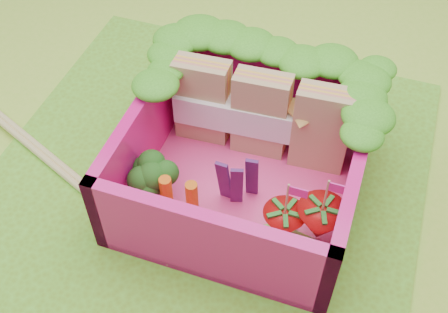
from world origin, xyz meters
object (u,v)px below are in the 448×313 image
at_px(broccoli, 152,179).
at_px(bento_box, 245,159).
at_px(strawberry_left, 283,225).
at_px(chopsticks, 39,150).
at_px(strawberry_right, 320,223).
at_px(sandwich_stack, 262,115).

bearing_deg(broccoli, bento_box, 32.26).
xyz_separation_m(broccoli, strawberry_left, (0.77, -0.01, -0.07)).
bearing_deg(broccoli, chopsticks, 171.26).
xyz_separation_m(bento_box, strawberry_left, (0.32, -0.29, -0.10)).
distance_m(strawberry_right, chopsticks, 1.83).
relative_size(strawberry_right, chopsticks, 0.22).
distance_m(bento_box, strawberry_right, 0.56).
relative_size(bento_box, strawberry_right, 2.57).
xyz_separation_m(sandwich_stack, strawberry_left, (0.31, -0.61, -0.16)).
distance_m(bento_box, chopsticks, 1.35).
xyz_separation_m(sandwich_stack, strawberry_right, (0.49, -0.54, -0.15)).
xyz_separation_m(bento_box, strawberry_right, (0.50, -0.23, -0.09)).
bearing_deg(sandwich_stack, strawberry_right, -47.77).
bearing_deg(bento_box, chopsticks, -173.48).
distance_m(strawberry_left, strawberry_right, 0.19).
bearing_deg(chopsticks, strawberry_right, -2.52).
relative_size(sandwich_stack, chopsticks, 0.46).
height_order(bento_box, sandwich_stack, sandwich_stack).
distance_m(sandwich_stack, chopsticks, 1.44).
height_order(strawberry_left, strawberry_right, strawberry_right).
bearing_deg(broccoli, strawberry_right, 3.22).
bearing_deg(chopsticks, sandwich_stack, 19.30).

